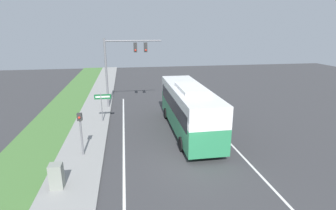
% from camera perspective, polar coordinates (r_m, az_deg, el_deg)
% --- Properties ---
extents(ground_plane, '(80.00, 80.00, 0.00)m').
position_cam_1_polar(ground_plane, '(16.00, 3.70, -11.86)').
color(ground_plane, '#38383A').
extents(sidewalk, '(2.80, 80.00, 0.12)m').
position_cam_1_polar(sidewalk, '(15.89, -19.24, -12.77)').
color(sidewalk, gray).
rests_on(sidewalk, ground_plane).
extents(grass_verge, '(3.60, 80.00, 0.10)m').
position_cam_1_polar(grass_verge, '(16.78, -30.31, -12.64)').
color(grass_verge, '#477538').
rests_on(grass_verge, ground_plane).
extents(lane_divider_near, '(0.14, 30.00, 0.01)m').
position_cam_1_polar(lane_divider_near, '(15.66, -9.58, -12.73)').
color(lane_divider_near, silver).
rests_on(lane_divider_near, ground_plane).
extents(lane_divider_far, '(0.14, 30.00, 0.01)m').
position_cam_1_polar(lane_divider_far, '(17.11, 15.73, -10.50)').
color(lane_divider_far, silver).
rests_on(lane_divider_far, ground_plane).
extents(bus, '(2.67, 10.30, 3.64)m').
position_cam_1_polar(bus, '(19.52, 4.53, -0.30)').
color(bus, '#2D8956').
rests_on(bus, ground_plane).
extents(signal_gantry, '(5.42, 0.41, 6.71)m').
position_cam_1_polar(signal_gantry, '(25.65, -9.93, 9.74)').
color(signal_gantry, slate).
rests_on(signal_gantry, ground_plane).
extents(pedestrian_signal, '(0.28, 0.34, 2.78)m').
position_cam_1_polar(pedestrian_signal, '(16.44, -18.49, -4.60)').
color(pedestrian_signal, slate).
rests_on(pedestrian_signal, ground_plane).
extents(street_sign, '(1.35, 0.08, 2.47)m').
position_cam_1_polar(street_sign, '(22.08, -14.13, 0.59)').
color(street_sign, slate).
rests_on(street_sign, ground_plane).
extents(utility_cabinet, '(0.61, 0.57, 1.24)m').
position_cam_1_polar(utility_cabinet, '(14.06, -23.11, -14.04)').
color(utility_cabinet, gray).
rests_on(utility_cabinet, sidewalk).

